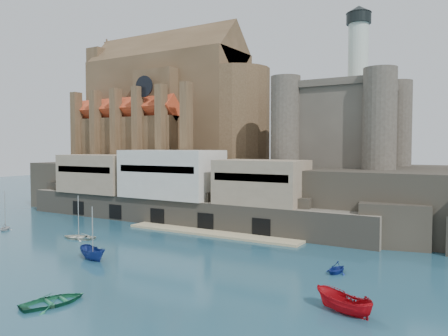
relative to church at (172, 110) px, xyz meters
name	(u,v)px	position (x,y,z in m)	size (l,w,h in m)	color
ground	(118,257)	(24.13, -41.85, -22.13)	(300.00, 300.00, 0.00)	navy
promontory	(260,190)	(23.94, -2.48, -17.20)	(100.00, 36.00, 10.00)	black
quay	(169,189)	(13.94, -18.78, -16.06)	(70.00, 12.00, 13.05)	#6F6759
church	(172,110)	(0.00, 0.00, 0.00)	(47.00, 25.93, 30.51)	brown
castle_keep	(344,121)	(40.21, -0.78, -3.81)	(21.20, 21.20, 29.30)	#484239
boat_2	(93,259)	(22.24, -44.17, -22.13)	(1.92, 1.97, 5.11)	navy
boat_3	(54,304)	(30.98, -56.48, -22.13)	(3.92, 1.14, 5.49)	#20724C
boat_4	(5,230)	(-4.27, -38.64, -22.13)	(2.41, 1.47, 2.79)	silver
boat_5	(343,312)	(52.98, -45.46, -22.13)	(2.01, 2.06, 5.33)	#B20B15
boat_6	(79,239)	(11.22, -36.91, -22.13)	(3.70, 1.07, 5.18)	beige
boat_7	(336,273)	(49.18, -34.61, -22.13)	(2.66, 1.62, 3.08)	navy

